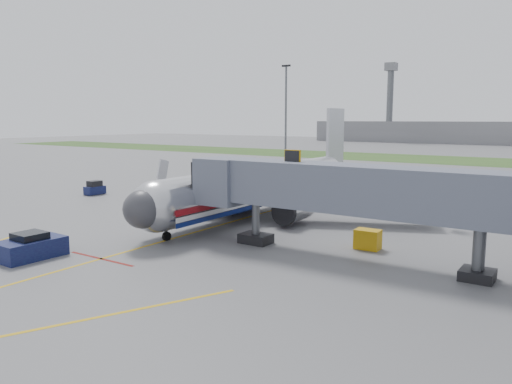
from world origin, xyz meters
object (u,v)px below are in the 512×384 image
Objects in this scene: airliner at (264,186)px; baggage_tug at (95,188)px; belt_loader at (241,206)px; ramp_worker at (211,206)px; pushback_tug at (31,247)px.

baggage_tug is at bearing -176.36° from airliner.
belt_loader is at bearing 3.42° from baggage_tug.
belt_loader is 2.15× the size of ramp_worker.
pushback_tug is (-4.00, -21.62, -1.94)m from airliner.
belt_loader reaches higher than ramp_worker.
baggage_tug is (-23.14, -1.47, -1.91)m from airliner.
ramp_worker is at bearing -96.83° from belt_loader.
belt_loader reaches higher than baggage_tug.
ramp_worker is (-0.50, -4.14, 0.48)m from belt_loader.
pushback_tug is 17.27m from ramp_worker.
pushback_tug is at bearing -148.36° from ramp_worker.
pushback_tug is 1.71× the size of baggage_tug.
belt_loader is (-2.51, -0.24, -2.15)m from airliner.
baggage_tug is 20.67m from belt_loader.
airliner is 22.07m from pushback_tug.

